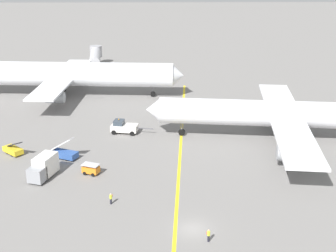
% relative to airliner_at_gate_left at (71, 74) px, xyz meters
% --- Properties ---
extents(ground_plane, '(600.00, 600.00, 0.00)m').
position_rel_airliner_at_gate_left_xyz_m(ground_plane, '(26.23, -60.93, -5.41)').
color(ground_plane, slate).
extents(taxiway_stripe, '(8.34, 119.78, 0.01)m').
position_rel_airliner_at_gate_left_xyz_m(taxiway_stripe, '(24.63, -50.93, -5.41)').
color(taxiway_stripe, yellow).
rests_on(taxiway_stripe, ground).
extents(airliner_at_gate_left, '(55.27, 39.66, 17.22)m').
position_rel_airliner_at_gate_left_xyz_m(airliner_at_gate_left, '(0.00, 0.00, 0.00)').
color(airliner_at_gate_left, white).
rests_on(airliner_at_gate_left, ground).
extents(airliner_being_pushed, '(49.26, 46.15, 15.15)m').
position_rel_airliner_at_gate_left_xyz_m(airliner_being_pushed, '(44.15, -29.83, -0.45)').
color(airliner_being_pushed, silver).
rests_on(airliner_being_pushed, ground).
extents(pushback_tug, '(8.46, 3.79, 2.87)m').
position_rel_airliner_at_gate_left_xyz_m(pushback_tug, '(14.83, -26.15, -4.20)').
color(pushback_tug, white).
rests_on(pushback_tug, ground).
extents(gse_stair_truck_yellow, '(4.92, 3.70, 4.06)m').
position_rel_airliner_at_gate_left_xyz_m(gse_stair_truck_yellow, '(5.49, -38.41, -4.39)').
color(gse_stair_truck_yellow, '#2D5199').
rests_on(gse_stair_truck_yellow, ground).
extents(gse_baggage_cart_trailing, '(3.12, 2.48, 1.71)m').
position_rel_airliner_at_gate_left_xyz_m(gse_baggage_cart_trailing, '(10.90, -44.62, -4.55)').
color(gse_baggage_cart_trailing, orange).
rests_on(gse_baggage_cart_trailing, ground).
extents(gse_belt_loader_portside, '(4.49, 4.21, 3.02)m').
position_rel_airliner_at_gate_left_xyz_m(gse_belt_loader_portside, '(-3.96, -36.42, -4.59)').
color(gse_belt_loader_portside, gold).
rests_on(gse_belt_loader_portside, ground).
extents(gse_catering_truck_tall, '(4.07, 6.29, 3.50)m').
position_rel_airliner_at_gate_left_xyz_m(gse_catering_truck_tall, '(3.66, -45.74, -3.66)').
color(gse_catering_truck_tall, gray).
rests_on(gse_catering_truck_tall, ground).
extents(ground_crew_marshaller_foreground, '(0.48, 0.36, 1.69)m').
position_rel_airliner_at_gate_left_xyz_m(ground_crew_marshaller_foreground, '(27.99, -63.70, -4.53)').
color(ground_crew_marshaller_foreground, black).
rests_on(ground_crew_marshaller_foreground, ground).
extents(ground_crew_wing_walker_right, '(0.45, 0.38, 1.66)m').
position_rel_airliner_at_gate_left_xyz_m(ground_crew_wing_walker_right, '(15.06, -54.30, -4.55)').
color(ground_crew_wing_walker_right, black).
rests_on(ground_crew_wing_walker_right, ground).
extents(jet_bridge, '(5.28, 18.94, 5.93)m').
position_rel_airliner_at_gate_left_xyz_m(jet_bridge, '(2.22, 28.84, -1.26)').
color(jet_bridge, '#B7B7BC').
rests_on(jet_bridge, ground).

